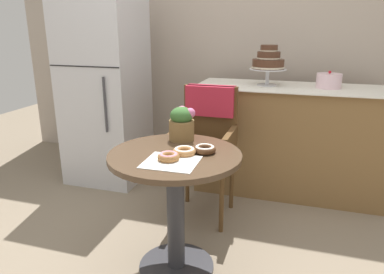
{
  "coord_description": "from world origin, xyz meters",
  "views": [
    {
      "loc": [
        0.62,
        -1.71,
        1.37
      ],
      "look_at": [
        0.05,
        0.15,
        0.77
      ],
      "focal_mm": 33.75,
      "sensor_mm": 36.0,
      "label": 1
    }
  ],
  "objects_px": {
    "cafe_table": "(175,189)",
    "donut_mid": "(169,156)",
    "round_layer_cake": "(329,81)",
    "refrigerator": "(105,87)",
    "wicker_chair": "(207,130)",
    "donut_side": "(184,151)",
    "donut_front": "(205,149)",
    "flower_vase": "(182,122)",
    "tiered_cake_stand": "(268,62)"
  },
  "relations": [
    {
      "from": "cafe_table",
      "to": "donut_mid",
      "type": "relative_size",
      "value": 6.41
    },
    {
      "from": "round_layer_cake",
      "to": "refrigerator",
      "type": "height_order",
      "value": "refrigerator"
    },
    {
      "from": "cafe_table",
      "to": "refrigerator",
      "type": "distance_m",
      "value": 1.56
    },
    {
      "from": "cafe_table",
      "to": "wicker_chair",
      "type": "bearing_deg",
      "value": 91.21
    },
    {
      "from": "donut_side",
      "to": "donut_mid",
      "type": "bearing_deg",
      "value": -114.48
    },
    {
      "from": "donut_side",
      "to": "round_layer_cake",
      "type": "bearing_deg",
      "value": 60.22
    },
    {
      "from": "donut_front",
      "to": "donut_mid",
      "type": "xyz_separation_m",
      "value": [
        -0.14,
        -0.17,
        0.0
      ]
    },
    {
      "from": "flower_vase",
      "to": "refrigerator",
      "type": "relative_size",
      "value": 0.12
    },
    {
      "from": "cafe_table",
      "to": "donut_side",
      "type": "height_order",
      "value": "donut_side"
    },
    {
      "from": "donut_front",
      "to": "tiered_cake_stand",
      "type": "xyz_separation_m",
      "value": [
        0.19,
        1.25,
        0.35
      ]
    },
    {
      "from": "round_layer_cake",
      "to": "refrigerator",
      "type": "xyz_separation_m",
      "value": [
        -1.87,
        -0.22,
        -0.11
      ]
    },
    {
      "from": "flower_vase",
      "to": "wicker_chair",
      "type": "bearing_deg",
      "value": 87.29
    },
    {
      "from": "donut_front",
      "to": "round_layer_cake",
      "type": "relative_size",
      "value": 0.62
    },
    {
      "from": "donut_front",
      "to": "flower_vase",
      "type": "bearing_deg",
      "value": 136.57
    },
    {
      "from": "wicker_chair",
      "to": "donut_mid",
      "type": "relative_size",
      "value": 8.49
    },
    {
      "from": "cafe_table",
      "to": "tiered_cake_stand",
      "type": "distance_m",
      "value": 1.47
    },
    {
      "from": "tiered_cake_stand",
      "to": "round_layer_cake",
      "type": "bearing_deg",
      "value": 2.45
    },
    {
      "from": "round_layer_cake",
      "to": "refrigerator",
      "type": "bearing_deg",
      "value": -173.26
    },
    {
      "from": "cafe_table",
      "to": "refrigerator",
      "type": "relative_size",
      "value": 0.42
    },
    {
      "from": "donut_mid",
      "to": "flower_vase",
      "type": "distance_m",
      "value": 0.36
    },
    {
      "from": "wicker_chair",
      "to": "donut_front",
      "type": "distance_m",
      "value": 0.71
    },
    {
      "from": "tiered_cake_stand",
      "to": "round_layer_cake",
      "type": "distance_m",
      "value": 0.5
    },
    {
      "from": "round_layer_cake",
      "to": "flower_vase",
      "type": "bearing_deg",
      "value": -128.27
    },
    {
      "from": "donut_mid",
      "to": "round_layer_cake",
      "type": "distance_m",
      "value": 1.66
    },
    {
      "from": "round_layer_cake",
      "to": "cafe_table",
      "type": "bearing_deg",
      "value": -121.74
    },
    {
      "from": "donut_side",
      "to": "tiered_cake_stand",
      "type": "relative_size",
      "value": 0.38
    },
    {
      "from": "donut_front",
      "to": "flower_vase",
      "type": "relative_size",
      "value": 0.6
    },
    {
      "from": "cafe_table",
      "to": "tiered_cake_stand",
      "type": "height_order",
      "value": "tiered_cake_stand"
    },
    {
      "from": "donut_side",
      "to": "wicker_chair",
      "type": "bearing_deg",
      "value": 95.53
    },
    {
      "from": "wicker_chair",
      "to": "cafe_table",
      "type": "bearing_deg",
      "value": -86.2
    },
    {
      "from": "wicker_chair",
      "to": "donut_side",
      "type": "height_order",
      "value": "wicker_chair"
    },
    {
      "from": "tiered_cake_stand",
      "to": "cafe_table",
      "type": "bearing_deg",
      "value": -104.67
    },
    {
      "from": "cafe_table",
      "to": "donut_front",
      "type": "distance_m",
      "value": 0.28
    },
    {
      "from": "donut_front",
      "to": "round_layer_cake",
      "type": "distance_m",
      "value": 1.45
    },
    {
      "from": "flower_vase",
      "to": "refrigerator",
      "type": "height_order",
      "value": "refrigerator"
    },
    {
      "from": "donut_mid",
      "to": "refrigerator",
      "type": "xyz_separation_m",
      "value": [
        -1.06,
        1.21,
        0.11
      ]
    },
    {
      "from": "flower_vase",
      "to": "refrigerator",
      "type": "bearing_deg",
      "value": 139.45
    },
    {
      "from": "donut_side",
      "to": "round_layer_cake",
      "type": "xyz_separation_m",
      "value": [
        0.76,
        1.33,
        0.22
      ]
    },
    {
      "from": "cafe_table",
      "to": "donut_front",
      "type": "height_order",
      "value": "donut_front"
    },
    {
      "from": "donut_front",
      "to": "donut_mid",
      "type": "height_order",
      "value": "donut_mid"
    },
    {
      "from": "round_layer_cake",
      "to": "refrigerator",
      "type": "distance_m",
      "value": 1.88
    },
    {
      "from": "cafe_table",
      "to": "donut_mid",
      "type": "height_order",
      "value": "donut_mid"
    },
    {
      "from": "wicker_chair",
      "to": "tiered_cake_stand",
      "type": "distance_m",
      "value": 0.81
    },
    {
      "from": "donut_mid",
      "to": "round_layer_cake",
      "type": "bearing_deg",
      "value": 60.59
    },
    {
      "from": "cafe_table",
      "to": "donut_side",
      "type": "bearing_deg",
      "value": -8.05
    },
    {
      "from": "wicker_chair",
      "to": "refrigerator",
      "type": "xyz_separation_m",
      "value": [
        -1.03,
        0.36,
        0.21
      ]
    },
    {
      "from": "wicker_chair",
      "to": "donut_side",
      "type": "xyz_separation_m",
      "value": [
        0.07,
        -0.74,
        0.1
      ]
    },
    {
      "from": "wicker_chair",
      "to": "flower_vase",
      "type": "relative_size",
      "value": 4.77
    },
    {
      "from": "wicker_chair",
      "to": "donut_front",
      "type": "relative_size",
      "value": 8.0
    },
    {
      "from": "tiered_cake_stand",
      "to": "donut_front",
      "type": "bearing_deg",
      "value": -98.62
    }
  ]
}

